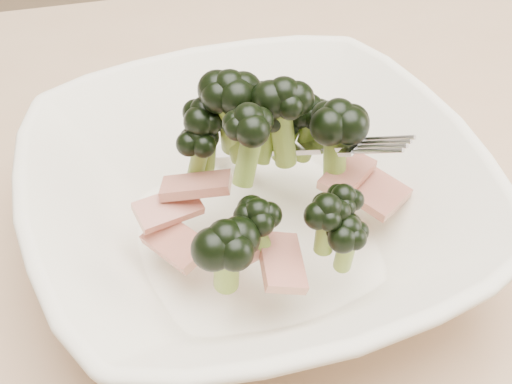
# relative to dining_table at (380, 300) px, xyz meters

# --- Properties ---
(dining_table) EXTENTS (1.20, 0.80, 0.75)m
(dining_table) POSITION_rel_dining_table_xyz_m (0.00, 0.00, 0.00)
(dining_table) COLOR tan
(dining_table) RESTS_ON ground
(broccoli_dish) EXTENTS (0.34, 0.34, 0.13)m
(broccoli_dish) POSITION_rel_dining_table_xyz_m (-0.11, -0.00, 0.14)
(broccoli_dish) COLOR #F0E4CB
(broccoli_dish) RESTS_ON dining_table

